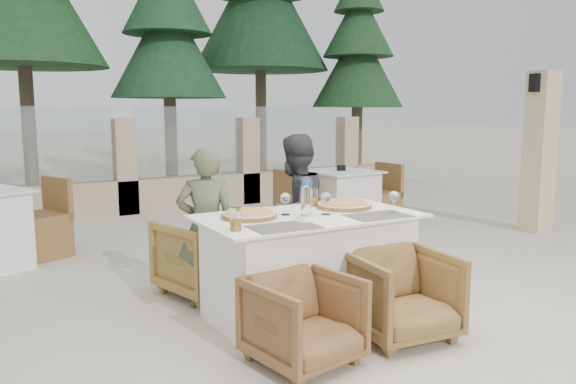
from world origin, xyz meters
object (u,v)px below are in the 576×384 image
water_bottle (306,198)px  wine_glass_centre (285,203)px  dining_table (308,266)px  diner_left (206,227)px  armchair_far_left (206,256)px  armchair_near_left (304,320)px  wine_glass_near (326,202)px  armchair_far_right (282,245)px  beer_glass_right (313,197)px  pizza_right (344,204)px  pizza_left (249,214)px  wine_glass_corner (394,200)px  bg_table_b (341,201)px  beer_glass_left (236,219)px  armchair_near_right (401,295)px  olive_dish (305,218)px  diner_right (295,211)px

water_bottle → wine_glass_centre: 0.15m
dining_table → diner_left: size_ratio=1.27×
dining_table → armchair_far_left: (-0.46, 0.88, -0.07)m
armchair_near_left → diner_left: 1.30m
water_bottle → wine_glass_near: (0.13, -0.06, -0.03)m
wine_glass_centre → armchair_near_left: (-0.29, -0.73, -0.59)m
wine_glass_near → armchair_near_left: wine_glass_near is taller
armchair_far_left → armchair_far_right: bearing=161.5°
wine_glass_centre → beer_glass_right: 0.44m
pizza_right → pizza_left: bearing=179.9°
wine_glass_centre → wine_glass_near: (0.26, -0.13, 0.00)m
wine_glass_corner → diner_left: bearing=144.3°
diner_left → armchair_near_left: bearing=117.6°
pizza_right → wine_glass_corner: wine_glass_corner is taller
bg_table_b → armchair_far_right: bearing=-142.9°
water_bottle → wine_glass_corner: size_ratio=1.35×
beer_glass_left → armchair_near_right: bearing=-22.5°
armchair_near_right → bg_table_b: (1.60, 2.96, 0.09)m
water_bottle → armchair_far_left: (-0.43, 0.88, -0.58)m
armchair_far_left → armchair_near_left: (0.01, -1.54, -0.05)m
pizza_right → armchair_near_right: (-0.06, -0.75, -0.50)m
beer_glass_left → beer_glass_right: beer_glass_left is taller
olive_dish → armchair_near_left: olive_dish is taller
wine_glass_near → bg_table_b: (1.82, 2.37, -0.48)m
wine_glass_corner → armchair_far_left: (-1.05, 1.12, -0.54)m
wine_glass_corner → armchair_near_left: bearing=-158.4°
pizza_right → diner_right: (-0.11, 0.56, -0.13)m
beer_glass_right → water_bottle: bearing=-130.8°
diner_left → bg_table_b: bearing=-123.3°
pizza_left → beer_glass_left: 0.42m
armchair_far_right → armchair_near_left: armchair_far_right is taller
armchair_far_right → beer_glass_left: bearing=53.8°
armchair_far_right → armchair_near_right: (0.09, -1.48, -0.04)m
pizza_left → diner_left: diner_left is taller
bg_table_b → water_bottle: bearing=-134.4°
beer_glass_left → armchair_far_right: 1.50m
armchair_far_right → armchair_near_right: armchair_far_right is taller
wine_glass_near → beer_glass_right: 0.37m
beer_glass_right → armchair_near_right: bearing=-83.6°
pizza_right → armchair_far_right: pizza_right is taller
diner_right → water_bottle: bearing=40.7°
wine_glass_near → armchair_far_right: 1.04m
wine_glass_centre → armchair_near_right: bearing=-56.1°
armchair_far_right → bg_table_b: (1.69, 1.48, 0.05)m
wine_glass_corner → wine_glass_near: bearing=158.5°
pizza_right → armchair_near_left: size_ratio=0.71×
dining_table → beer_glass_left: size_ratio=10.68×
water_bottle → wine_glass_centre: bearing=150.0°
dining_table → wine_glass_centre: size_ratio=8.70×
olive_dish → diner_left: bearing=118.7°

